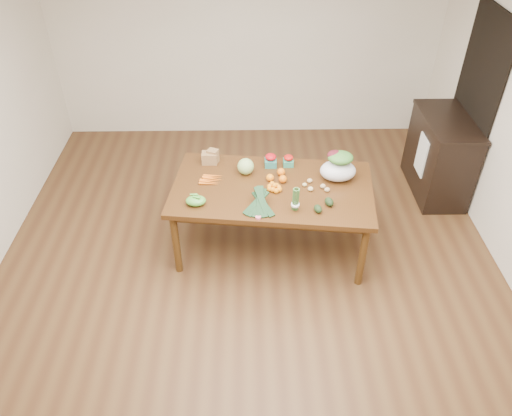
{
  "coord_description": "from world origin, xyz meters",
  "views": [
    {
      "loc": [
        0.01,
        -3.34,
        3.53
      ],
      "look_at": [
        0.07,
        0.0,
        0.92
      ],
      "focal_mm": 35.0,
      "sensor_mm": 36.0,
      "label": 1
    }
  ],
  "objects_px": {
    "kale_bunch": "(259,204)",
    "paper_bag": "(209,157)",
    "cabbage": "(246,166)",
    "salad_bag": "(338,167)",
    "dining_table": "(271,217)",
    "mandarin_cluster": "(274,187)",
    "cabinet": "(440,156)",
    "asparagus_bundle": "(296,199)"
  },
  "relations": [
    {
      "from": "kale_bunch",
      "to": "paper_bag",
      "type": "bearing_deg",
      "value": 127.71
    },
    {
      "from": "cabbage",
      "to": "salad_bag",
      "type": "xyz_separation_m",
      "value": [
        0.89,
        -0.11,
        0.05
      ]
    },
    {
      "from": "dining_table",
      "to": "paper_bag",
      "type": "height_order",
      "value": "paper_bag"
    },
    {
      "from": "cabbage",
      "to": "mandarin_cluster",
      "type": "distance_m",
      "value": 0.4
    },
    {
      "from": "cabinet",
      "to": "salad_bag",
      "type": "xyz_separation_m",
      "value": [
        -1.34,
        -0.85,
        0.42
      ]
    },
    {
      "from": "asparagus_bundle",
      "to": "dining_table",
      "type": "bearing_deg",
      "value": 124.24
    },
    {
      "from": "cabbage",
      "to": "mandarin_cluster",
      "type": "bearing_deg",
      "value": -46.72
    },
    {
      "from": "paper_bag",
      "to": "salad_bag",
      "type": "distance_m",
      "value": 1.3
    },
    {
      "from": "asparagus_bundle",
      "to": "salad_bag",
      "type": "relative_size",
      "value": 0.72
    },
    {
      "from": "cabinet",
      "to": "kale_bunch",
      "type": "relative_size",
      "value": 2.55
    },
    {
      "from": "cabinet",
      "to": "kale_bunch",
      "type": "bearing_deg",
      "value": -147.6
    },
    {
      "from": "asparagus_bundle",
      "to": "cabbage",
      "type": "bearing_deg",
      "value": 133.09
    },
    {
      "from": "mandarin_cluster",
      "to": "kale_bunch",
      "type": "height_order",
      "value": "kale_bunch"
    },
    {
      "from": "cabbage",
      "to": "kale_bunch",
      "type": "height_order",
      "value": "cabbage"
    },
    {
      "from": "asparagus_bundle",
      "to": "salad_bag",
      "type": "bearing_deg",
      "value": 53.83
    },
    {
      "from": "dining_table",
      "to": "paper_bag",
      "type": "bearing_deg",
      "value": 151.49
    },
    {
      "from": "cabinet",
      "to": "asparagus_bundle",
      "type": "distance_m",
      "value": 2.27
    },
    {
      "from": "kale_bunch",
      "to": "salad_bag",
      "type": "bearing_deg",
      "value": 39.35
    },
    {
      "from": "paper_bag",
      "to": "mandarin_cluster",
      "type": "height_order",
      "value": "paper_bag"
    },
    {
      "from": "dining_table",
      "to": "mandarin_cluster",
      "type": "relative_size",
      "value": 10.62
    },
    {
      "from": "cabinet",
      "to": "cabbage",
      "type": "bearing_deg",
      "value": -161.85
    },
    {
      "from": "salad_bag",
      "to": "dining_table",
      "type": "bearing_deg",
      "value": -169.04
    },
    {
      "from": "asparagus_bundle",
      "to": "salad_bag",
      "type": "xyz_separation_m",
      "value": [
        0.45,
        0.49,
        0.01
      ]
    },
    {
      "from": "kale_bunch",
      "to": "salad_bag",
      "type": "relative_size",
      "value": 1.15
    },
    {
      "from": "kale_bunch",
      "to": "asparagus_bundle",
      "type": "distance_m",
      "value": 0.33
    },
    {
      "from": "dining_table",
      "to": "salad_bag",
      "type": "height_order",
      "value": "salad_bag"
    },
    {
      "from": "cabinet",
      "to": "paper_bag",
      "type": "distance_m",
      "value": 2.68
    },
    {
      "from": "salad_bag",
      "to": "cabbage",
      "type": "bearing_deg",
      "value": 172.71
    },
    {
      "from": "asparagus_bundle",
      "to": "paper_bag",
      "type": "bearing_deg",
      "value": 142.05
    },
    {
      "from": "asparagus_bundle",
      "to": "salad_bag",
      "type": "distance_m",
      "value": 0.66
    },
    {
      "from": "paper_bag",
      "to": "salad_bag",
      "type": "xyz_separation_m",
      "value": [
        1.26,
        -0.31,
        0.06
      ]
    },
    {
      "from": "kale_bunch",
      "to": "cabinet",
      "type": "bearing_deg",
      "value": 39.1
    },
    {
      "from": "dining_table",
      "to": "salad_bag",
      "type": "distance_m",
      "value": 0.83
    },
    {
      "from": "cabinet",
      "to": "cabbage",
      "type": "xyz_separation_m",
      "value": [
        -2.24,
        -0.73,
        0.36
      ]
    },
    {
      "from": "cabinet",
      "to": "salad_bag",
      "type": "relative_size",
      "value": 2.92
    },
    {
      "from": "dining_table",
      "to": "mandarin_cluster",
      "type": "height_order",
      "value": "mandarin_cluster"
    },
    {
      "from": "cabbage",
      "to": "kale_bunch",
      "type": "xyz_separation_m",
      "value": [
        0.12,
        -0.61,
        -0.0
      ]
    },
    {
      "from": "dining_table",
      "to": "asparagus_bundle",
      "type": "relative_size",
      "value": 7.65
    },
    {
      "from": "paper_bag",
      "to": "kale_bunch",
      "type": "xyz_separation_m",
      "value": [
        0.49,
        -0.81,
        0.01
      ]
    },
    {
      "from": "salad_bag",
      "to": "cabinet",
      "type": "bearing_deg",
      "value": 32.25
    },
    {
      "from": "cabinet",
      "to": "cabbage",
      "type": "distance_m",
      "value": 2.38
    },
    {
      "from": "dining_table",
      "to": "salad_bag",
      "type": "bearing_deg",
      "value": 17.66
    }
  ]
}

